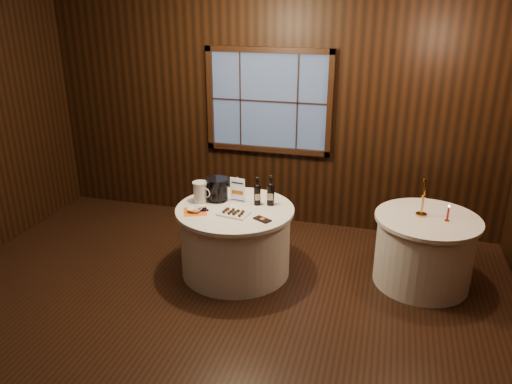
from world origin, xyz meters
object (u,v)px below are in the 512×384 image
(glass_pitcher, at_px, (200,192))
(cracker_bowl, at_px, (195,210))
(ice_bucket, at_px, (217,189))
(chocolate_box, at_px, (262,219))
(red_candle, at_px, (448,215))
(side_table, at_px, (424,250))
(chocolate_plate, at_px, (234,213))
(brass_candlestick, at_px, (423,202))
(main_table, at_px, (235,240))
(grape_bunch, at_px, (204,210))
(port_bottle_left, at_px, (257,193))
(port_bottle_right, at_px, (271,192))
(sign_stand, at_px, (238,193))

(glass_pitcher, distance_m, cracker_bowl, 0.29)
(ice_bucket, height_order, chocolate_box, ice_bucket)
(glass_pitcher, height_order, red_candle, glass_pitcher)
(side_table, distance_m, chocolate_plate, 2.06)
(brass_candlestick, distance_m, red_candle, 0.27)
(main_table, height_order, brass_candlestick, brass_candlestick)
(grape_bunch, xyz_separation_m, cracker_bowl, (-0.08, -0.03, 0.00))
(ice_bucket, distance_m, grape_bunch, 0.35)
(ice_bucket, bearing_deg, side_table, 3.53)
(grape_bunch, relative_size, brass_candlestick, 0.39)
(ice_bucket, relative_size, cracker_bowl, 1.68)
(glass_pitcher, height_order, brass_candlestick, brass_candlestick)
(glass_pitcher, bearing_deg, ice_bucket, 43.55)
(side_table, bearing_deg, port_bottle_left, -175.54)
(chocolate_plate, bearing_deg, ice_bucket, 131.79)
(brass_candlestick, bearing_deg, cracker_bowl, -166.96)
(port_bottle_right, bearing_deg, brass_candlestick, -2.53)
(chocolate_plate, height_order, red_candle, red_candle)
(glass_pitcher, bearing_deg, chocolate_box, -5.88)
(red_candle, bearing_deg, cracker_bowl, -170.05)
(chocolate_plate, bearing_deg, cracker_bowl, -175.13)
(port_bottle_left, distance_m, port_bottle_right, 0.14)
(side_table, bearing_deg, red_candle, -16.84)
(side_table, relative_size, brass_candlestick, 2.63)
(chocolate_box, height_order, brass_candlestick, brass_candlestick)
(port_bottle_right, bearing_deg, chocolate_box, -95.30)
(red_candle, bearing_deg, brass_candlestick, 160.73)
(chocolate_box, bearing_deg, red_candle, 43.25)
(chocolate_plate, distance_m, chocolate_box, 0.33)
(chocolate_box, bearing_deg, port_bottle_left, 141.33)
(sign_stand, height_order, port_bottle_left, port_bottle_left)
(port_bottle_left, distance_m, chocolate_box, 0.43)
(ice_bucket, distance_m, cracker_bowl, 0.40)
(sign_stand, xyz_separation_m, red_candle, (2.20, 0.05, -0.03))
(port_bottle_right, height_order, cracker_bowl, port_bottle_right)
(ice_bucket, height_order, chocolate_plate, ice_bucket)
(grape_bunch, bearing_deg, brass_candlestick, 12.71)
(sign_stand, bearing_deg, glass_pitcher, -153.95)
(chocolate_plate, height_order, cracker_bowl, chocolate_plate)
(chocolate_box, distance_m, cracker_bowl, 0.74)
(main_table, distance_m, ice_bucket, 0.60)
(side_table, relative_size, sign_stand, 3.81)
(chocolate_box, relative_size, red_candle, 1.02)
(port_bottle_right, distance_m, chocolate_plate, 0.49)
(ice_bucket, xyz_separation_m, brass_candlestick, (2.18, 0.17, 0.01))
(port_bottle_left, height_order, glass_pitcher, port_bottle_left)
(cracker_bowl, height_order, red_candle, red_candle)
(port_bottle_right, bearing_deg, cracker_bowl, -159.23)
(sign_stand, height_order, ice_bucket, sign_stand)
(main_table, bearing_deg, ice_bucket, 147.66)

